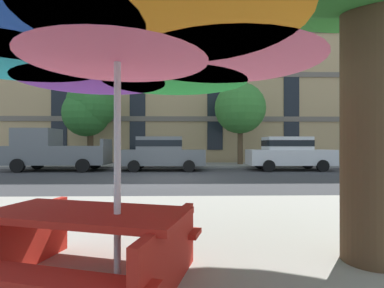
{
  "coord_description": "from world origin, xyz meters",
  "views": [
    {
      "loc": [
        0.64,
        -11.51,
        1.37
      ],
      "look_at": [
        0.98,
        3.2,
        1.4
      ],
      "focal_mm": 26.97,
      "sensor_mm": 36.0,
      "label": 1
    }
  ],
  "objects_px": {
    "sedan_gray": "(162,153)",
    "picnic_table": "(87,242)",
    "pickup_gray": "(54,151)",
    "street_tree_middle": "(239,110)",
    "street_tree_left": "(91,108)",
    "patio_umbrella": "(117,41)",
    "sedan_white": "(288,152)"
  },
  "relations": [
    {
      "from": "sedan_gray",
      "to": "patio_umbrella",
      "type": "relative_size",
      "value": 1.24
    },
    {
      "from": "street_tree_left",
      "to": "street_tree_middle",
      "type": "distance_m",
      "value": 9.51
    },
    {
      "from": "pickup_gray",
      "to": "street_tree_middle",
      "type": "distance_m",
      "value": 11.0
    },
    {
      "from": "pickup_gray",
      "to": "street_tree_middle",
      "type": "bearing_deg",
      "value": 16.44
    },
    {
      "from": "pickup_gray",
      "to": "sedan_gray",
      "type": "relative_size",
      "value": 1.16
    },
    {
      "from": "pickup_gray",
      "to": "sedan_white",
      "type": "height_order",
      "value": "pickup_gray"
    },
    {
      "from": "patio_umbrella",
      "to": "picnic_table",
      "type": "xyz_separation_m",
      "value": [
        -0.3,
        0.13,
        -1.78
      ]
    },
    {
      "from": "sedan_white",
      "to": "sedan_gray",
      "type": "bearing_deg",
      "value": 180.0
    },
    {
      "from": "pickup_gray",
      "to": "picnic_table",
      "type": "xyz_separation_m",
      "value": [
        5.97,
        -12.57,
        -0.54
      ]
    },
    {
      "from": "sedan_gray",
      "to": "street_tree_middle",
      "type": "xyz_separation_m",
      "value": [
        4.65,
        3.03,
        2.61
      ]
    },
    {
      "from": "pickup_gray",
      "to": "street_tree_left",
      "type": "height_order",
      "value": "street_tree_left"
    },
    {
      "from": "sedan_gray",
      "to": "pickup_gray",
      "type": "bearing_deg",
      "value": 180.0
    },
    {
      "from": "pickup_gray",
      "to": "street_tree_middle",
      "type": "xyz_separation_m",
      "value": [
        10.26,
        3.03,
        2.53
      ]
    },
    {
      "from": "pickup_gray",
      "to": "street_tree_left",
      "type": "distance_m",
      "value": 4.45
    },
    {
      "from": "patio_umbrella",
      "to": "picnic_table",
      "type": "distance_m",
      "value": 1.81
    },
    {
      "from": "patio_umbrella",
      "to": "sedan_white",
      "type": "bearing_deg",
      "value": 64.43
    },
    {
      "from": "sedan_white",
      "to": "street_tree_middle",
      "type": "xyz_separation_m",
      "value": [
        -2.08,
        3.03,
        2.61
      ]
    },
    {
      "from": "pickup_gray",
      "to": "sedan_white",
      "type": "xyz_separation_m",
      "value": [
        12.34,
        -0.0,
        -0.08
      ]
    },
    {
      "from": "sedan_gray",
      "to": "street_tree_left",
      "type": "xyz_separation_m",
      "value": [
        -4.85,
        3.45,
        2.77
      ]
    },
    {
      "from": "pickup_gray",
      "to": "sedan_white",
      "type": "bearing_deg",
      "value": -0.0
    },
    {
      "from": "sedan_white",
      "to": "street_tree_middle",
      "type": "height_order",
      "value": "street_tree_middle"
    },
    {
      "from": "patio_umbrella",
      "to": "street_tree_middle",
      "type": "bearing_deg",
      "value": 75.74
    },
    {
      "from": "street_tree_middle",
      "to": "picnic_table",
      "type": "bearing_deg",
      "value": -105.4
    },
    {
      "from": "sedan_gray",
      "to": "picnic_table",
      "type": "relative_size",
      "value": 2.06
    },
    {
      "from": "pickup_gray",
      "to": "street_tree_left",
      "type": "xyz_separation_m",
      "value": [
        0.76,
        3.45,
        2.7
      ]
    },
    {
      "from": "street_tree_middle",
      "to": "picnic_table",
      "type": "xyz_separation_m",
      "value": [
        -4.3,
        -15.6,
        -3.07
      ]
    },
    {
      "from": "patio_umbrella",
      "to": "picnic_table",
      "type": "height_order",
      "value": "patio_umbrella"
    },
    {
      "from": "sedan_white",
      "to": "street_tree_middle",
      "type": "relative_size",
      "value": 0.83
    },
    {
      "from": "sedan_white",
      "to": "street_tree_left",
      "type": "bearing_deg",
      "value": 163.41
    },
    {
      "from": "pickup_gray",
      "to": "patio_umbrella",
      "type": "bearing_deg",
      "value": -63.73
    },
    {
      "from": "pickup_gray",
      "to": "sedan_gray",
      "type": "height_order",
      "value": "pickup_gray"
    },
    {
      "from": "picnic_table",
      "to": "patio_umbrella",
      "type": "bearing_deg",
      "value": -22.5
    }
  ]
}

